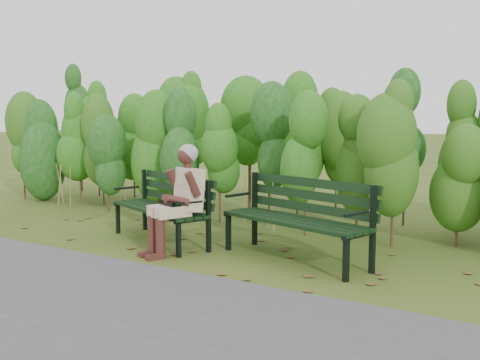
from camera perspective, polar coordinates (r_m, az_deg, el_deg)
The scene contains 7 objects.
ground at distance 6.28m, azimuth -1.69°, elevation -7.13°, with size 80.00×80.00×0.00m, color #355218.
footpath at distance 4.68m, azimuth -17.05°, elevation -12.24°, with size 60.00×2.50×0.01m, color #474749.
hedge_band at distance 7.72m, azimuth 5.92°, elevation 4.85°, with size 11.04×1.67×2.42m.
leaf_litter at distance 6.12m, azimuth 0.67°, elevation -7.46°, with size 5.82×2.28×0.01m.
bench_left at distance 6.68m, azimuth -7.56°, elevation -2.27°, with size 1.66×1.06×0.79m.
bench_right at distance 5.82m, azimuth 6.18°, elevation -3.28°, with size 1.77×0.99×0.84m.
seated_woman at distance 6.06m, azimuth -6.18°, elevation -1.29°, with size 0.55×0.75×1.18m.
Camera 1 is at (3.36, -5.09, 1.50)m, focal length 42.00 mm.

